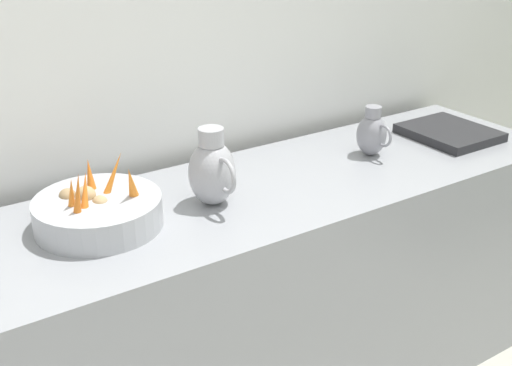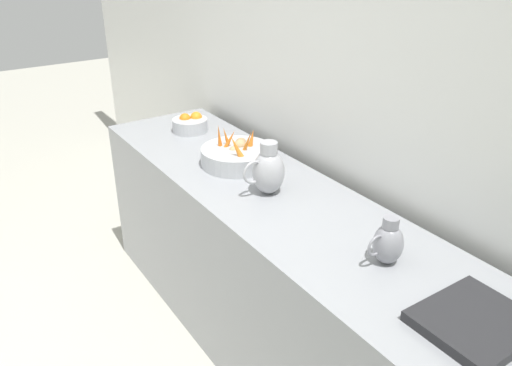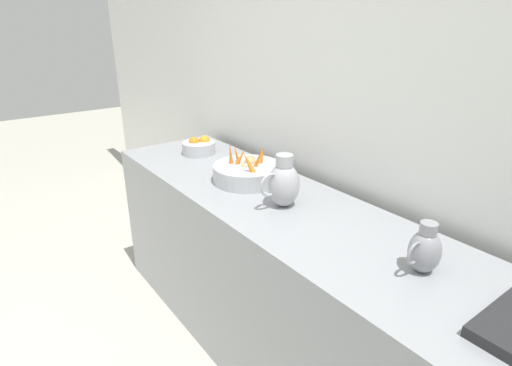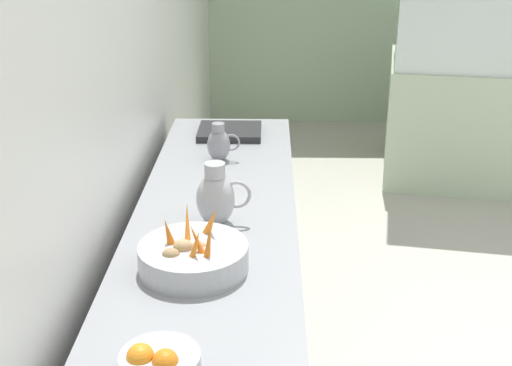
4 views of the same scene
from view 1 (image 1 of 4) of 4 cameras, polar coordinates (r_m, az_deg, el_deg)
name	(u,v)px [view 1 (image 1 of 4)]	position (r m, az deg, el deg)	size (l,w,h in m)	color
prep_counter	(227,316)	(2.34, -2.56, -11.66)	(0.66, 2.72, 0.93)	gray
vegetable_colander	(98,211)	(1.96, -13.77, -2.44)	(0.38, 0.38, 0.21)	#ADAFB5
metal_pitcher_tall	(213,171)	(2.02, -3.86, 1.09)	(0.21, 0.15, 0.25)	#A3A3A8
metal_pitcher_short	(372,133)	(2.46, 10.20, 4.33)	(0.16, 0.11, 0.19)	gray
counter_sink_basin	(449,133)	(2.74, 16.69, 4.28)	(0.34, 0.30, 0.04)	#232326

